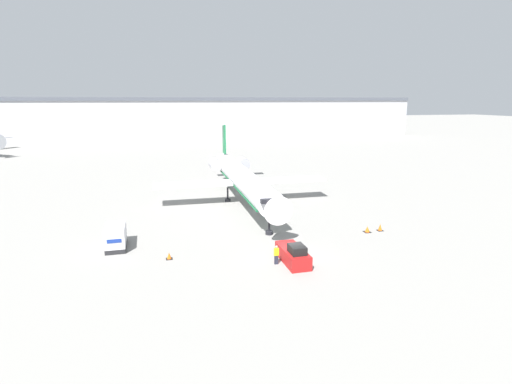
{
  "coord_description": "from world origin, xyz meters",
  "views": [
    {
      "loc": [
        -11.84,
        -31.76,
        14.17
      ],
      "look_at": [
        0.0,
        12.57,
        3.54
      ],
      "focal_mm": 28.0,
      "sensor_mm": 36.0,
      "label": 1
    }
  ],
  "objects": [
    {
      "name": "ground_plane",
      "position": [
        0.0,
        0.0,
        0.0
      ],
      "size": [
        600.0,
        600.0,
        0.0
      ],
      "primitive_type": "plane",
      "color": "gray"
    },
    {
      "name": "terminal_building",
      "position": [
        0.0,
        120.0,
        7.54
      ],
      "size": [
        180.0,
        16.8,
        15.03
      ],
      "color": "#B2B2B7",
      "rests_on": "ground"
    },
    {
      "name": "airplane_main",
      "position": [
        0.41,
        21.64,
        3.57
      ],
      "size": [
        24.32,
        34.01,
        10.15
      ],
      "color": "white",
      "rests_on": "ground"
    },
    {
      "name": "pushback_tug",
      "position": [
        -0.05,
        -0.39,
        0.73
      ],
      "size": [
        1.83,
        4.79,
        1.94
      ],
      "color": "#B21919",
      "rests_on": "ground"
    },
    {
      "name": "luggage_cart",
      "position": [
        -15.55,
        7.39,
        1.13
      ],
      "size": [
        1.86,
        3.75,
        2.27
      ],
      "color": "#232326",
      "rests_on": "ground"
    },
    {
      "name": "worker_near_tug",
      "position": [
        -1.62,
        -0.42,
        0.9
      ],
      "size": [
        0.4,
        0.24,
        1.72
      ],
      "color": "#232838",
      "rests_on": "ground"
    },
    {
      "name": "traffic_cone_left",
      "position": [
        -10.7,
        3.19,
        0.3
      ],
      "size": [
        0.57,
        0.57,
        0.64
      ],
      "color": "black",
      "rests_on": "ground"
    },
    {
      "name": "traffic_cone_right",
      "position": [
        10.7,
        5.31,
        0.32
      ],
      "size": [
        0.72,
        0.72,
        0.67
      ],
      "color": "black",
      "rests_on": "ground"
    },
    {
      "name": "traffic_cone_mid",
      "position": [
        12.34,
        5.4,
        0.38
      ],
      "size": [
        0.62,
        0.62,
        0.79
      ],
      "color": "black",
      "rests_on": "ground"
    }
  ]
}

